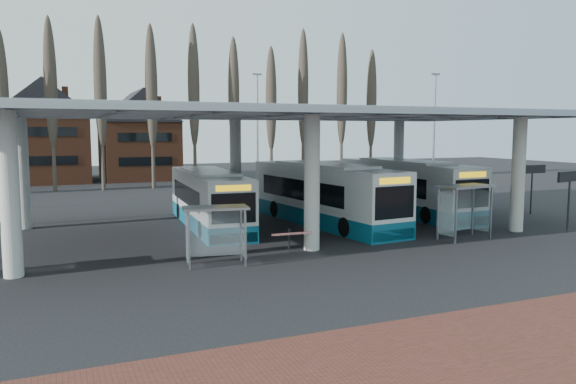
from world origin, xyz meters
name	(u,v)px	position (x,y,z in m)	size (l,w,h in m)	color
ground	(338,262)	(0.00, 0.00, 0.00)	(140.00, 140.00, 0.00)	black
station_canopy	(267,123)	(0.00, 8.00, 5.68)	(32.00, 16.00, 6.34)	silver
poplar_row	(171,93)	(0.00, 33.00, 8.78)	(45.10, 1.10, 14.50)	#473D33
lamp_post_b	(257,130)	(6.00, 26.00, 5.34)	(0.80, 0.16, 10.17)	slate
lamp_post_c	(434,130)	(20.00, 20.00, 5.34)	(0.80, 0.16, 10.17)	slate
bus_1	(209,200)	(-2.57, 10.46, 1.48)	(3.07, 11.40, 3.13)	silver
bus_2	(323,195)	(3.66, 8.69, 1.63)	(3.91, 12.67, 3.46)	silver
bus_3	(404,188)	(10.30, 10.31, 1.62)	(2.75, 12.42, 3.45)	silver
shelter_1	(215,222)	(-4.72, 1.43, 1.70)	(2.68, 1.63, 2.34)	gray
shelter_2	(463,200)	(7.92, 1.94, 1.93)	(3.03, 1.81, 2.66)	gray
info_sign_0	(570,181)	(14.12, 1.10, 2.70)	(2.14, 0.54, 3.22)	black
info_sign_1	(532,173)	(17.48, 6.74, 2.63)	(2.11, 0.13, 3.14)	black
barrier	(292,235)	(-1.01, 2.37, 0.76)	(1.96, 0.57, 0.98)	black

